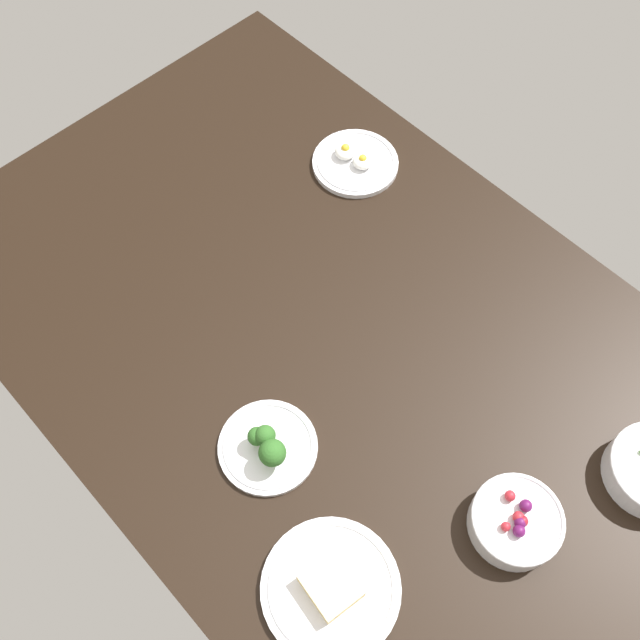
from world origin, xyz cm
name	(u,v)px	position (x,y,z in cm)	size (l,w,h in cm)	color
dining_table	(320,330)	(0.00, 0.00, 2.00)	(154.55, 102.96, 4.00)	black
plate_broccoli	(268,446)	(12.06, -24.10, 6.00)	(17.73, 17.73, 7.59)	silver
bowl_berries	(516,521)	(50.30, -3.13, 6.77)	(15.44, 15.44, 6.74)	silver
plate_sandwich	(331,588)	(36.57, -32.38, 5.24)	(22.76, 22.76, 4.60)	silver
plate_eggs	(355,162)	(-24.01, 33.44, 5.05)	(18.98, 18.98, 4.57)	silver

